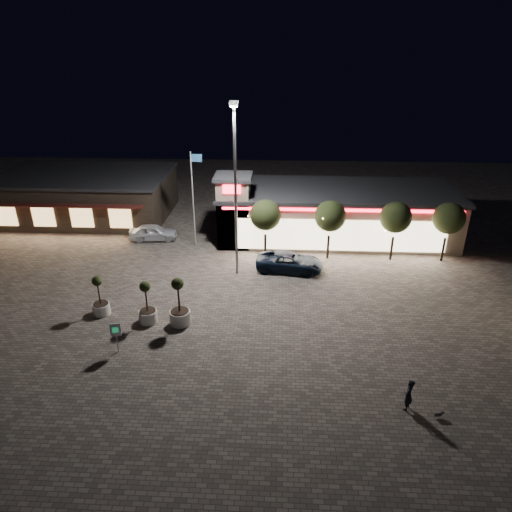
# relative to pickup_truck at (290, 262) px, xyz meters

# --- Properties ---
(ground) EXTENTS (90.00, 90.00, 0.00)m
(ground) POSITION_rel_pickup_truck_xyz_m (-5.92, -8.64, -0.70)
(ground) COLOR slate
(ground) RESTS_ON ground
(retail_building) EXTENTS (20.40, 8.40, 6.10)m
(retail_building) POSITION_rel_pickup_truck_xyz_m (3.58, 7.18, 1.51)
(retail_building) COLOR tan
(retail_building) RESTS_ON ground
(restaurant_building) EXTENTS (16.40, 11.00, 4.30)m
(restaurant_building) POSITION_rel_pickup_truck_xyz_m (-19.92, 11.34, 1.46)
(restaurant_building) COLOR #382D23
(restaurant_building) RESTS_ON ground
(floodlight_pole) EXTENTS (0.60, 0.40, 12.38)m
(floodlight_pole) POSITION_rel_pickup_truck_xyz_m (-3.92, -0.64, 6.32)
(floodlight_pole) COLOR gray
(floodlight_pole) RESTS_ON ground
(flagpole) EXTENTS (0.95, 0.10, 8.00)m
(flagpole) POSITION_rel_pickup_truck_xyz_m (-7.83, 4.36, 4.05)
(flagpole) COLOR white
(flagpole) RESTS_ON ground
(string_tree_a) EXTENTS (2.42, 2.42, 4.79)m
(string_tree_a) POSITION_rel_pickup_truck_xyz_m (-1.92, 2.36, 2.86)
(string_tree_a) COLOR #332319
(string_tree_a) RESTS_ON ground
(string_tree_b) EXTENTS (2.42, 2.42, 4.79)m
(string_tree_b) POSITION_rel_pickup_truck_xyz_m (3.08, 2.36, 2.86)
(string_tree_b) COLOR #332319
(string_tree_b) RESTS_ON ground
(string_tree_c) EXTENTS (2.42, 2.42, 4.79)m
(string_tree_c) POSITION_rel_pickup_truck_xyz_m (8.08, 2.36, 2.86)
(string_tree_c) COLOR #332319
(string_tree_c) RESTS_ON ground
(string_tree_d) EXTENTS (2.42, 2.42, 4.79)m
(string_tree_d) POSITION_rel_pickup_truck_xyz_m (12.08, 2.36, 2.86)
(string_tree_d) COLOR #332319
(string_tree_d) RESTS_ON ground
(pickup_truck) EXTENTS (5.25, 2.85, 1.40)m
(pickup_truck) POSITION_rel_pickup_truck_xyz_m (0.00, 0.00, 0.00)
(pickup_truck) COLOR black
(pickup_truck) RESTS_ON ground
(white_sedan) EXTENTS (4.26, 2.03, 1.41)m
(white_sedan) POSITION_rel_pickup_truck_xyz_m (-11.80, 5.36, 0.00)
(white_sedan) COLOR silver
(white_sedan) RESTS_ON ground
(pedestrian) EXTENTS (0.64, 0.71, 1.64)m
(pedestrian) POSITION_rel_pickup_truck_xyz_m (5.31, -14.26, 0.12)
(pedestrian) COLOR black
(pedestrian) RESTS_ON ground
(dog) EXTENTS (0.47, 0.20, 0.25)m
(dog) POSITION_rel_pickup_truck_xyz_m (6.66, -14.75, -0.45)
(dog) COLOR #59514C
(dog) RESTS_ON ground
(planter_left) EXTENTS (1.09, 1.09, 2.68)m
(planter_left) POSITION_rel_pickup_truck_xyz_m (-12.00, -6.81, 0.13)
(planter_left) COLOR white
(planter_left) RESTS_ON ground
(planter_mid) EXTENTS (1.14, 1.14, 2.79)m
(planter_mid) POSITION_rel_pickup_truck_xyz_m (-8.80, -7.53, 0.16)
(planter_mid) COLOR white
(planter_mid) RESTS_ON ground
(planter_right) EXTENTS (1.28, 1.28, 3.14)m
(planter_right) POSITION_rel_pickup_truck_xyz_m (-6.78, -7.62, 0.27)
(planter_right) COLOR white
(planter_right) RESTS_ON ground
(valet_sign) EXTENTS (0.60, 0.15, 1.83)m
(valet_sign) POSITION_rel_pickup_truck_xyz_m (-9.67, -10.62, 0.58)
(valet_sign) COLOR gray
(valet_sign) RESTS_ON ground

